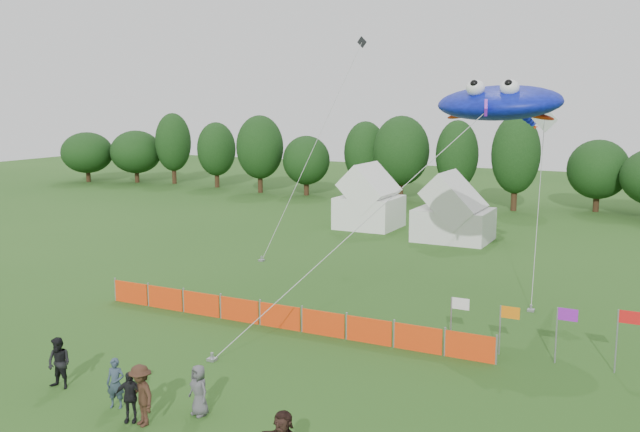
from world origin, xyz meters
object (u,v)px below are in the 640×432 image
at_px(tent_right, 454,214).
at_px(barrier_fence, 280,316).
at_px(spectator_a, 116,383).
at_px(spectator_d, 130,397).
at_px(spectator_e, 199,390).
at_px(spectator_b, 59,363).
at_px(spectator_c, 141,395).
at_px(stingray_kite, 502,103).
at_px(tent_left, 369,202).

xyz_separation_m(tent_right, barrier_fence, (-0.99, -21.28, -1.26)).
relative_size(spectator_a, spectator_d, 1.02).
bearing_deg(barrier_fence, tent_right, 87.34).
xyz_separation_m(spectator_d, spectator_e, (1.54, 1.29, 0.01)).
height_order(spectator_b, spectator_d, spectator_b).
relative_size(barrier_fence, spectator_c, 9.73).
bearing_deg(stingray_kite, tent_left, 129.82).
height_order(tent_right, spectator_a, tent_right).
height_order(tent_left, spectator_c, tent_left).
bearing_deg(barrier_fence, stingray_kite, 47.42).
xyz_separation_m(spectator_c, stingray_kite, (6.11, 17.15, 8.28)).
distance_m(tent_left, spectator_c, 33.39).
distance_m(tent_left, spectator_b, 31.93).
distance_m(spectator_c, spectator_d, 0.49).
bearing_deg(spectator_d, barrier_fence, 66.69).
xyz_separation_m(tent_right, stingray_kite, (6.02, -13.64, 7.44)).
distance_m(tent_left, tent_right, 7.17).
relative_size(tent_left, tent_right, 0.86).
bearing_deg(tent_left, barrier_fence, -75.64).
bearing_deg(spectator_b, spectator_c, -16.93).
xyz_separation_m(tent_left, stingray_kite, (12.94, -15.52, 7.30)).
xyz_separation_m(tent_right, spectator_e, (0.99, -29.46, -0.98)).
xyz_separation_m(tent_left, spectator_d, (6.37, -32.64, -1.13)).
xyz_separation_m(barrier_fence, spectator_b, (-3.30, -8.65, 0.36)).
xyz_separation_m(spectator_d, stingray_kite, (6.57, 17.11, 8.43)).
xyz_separation_m(spectator_c, spectator_d, (-0.46, 0.03, -0.15)).
distance_m(tent_left, spectator_a, 32.55).
xyz_separation_m(spectator_c, spectator_e, (1.08, 1.33, -0.14)).
height_order(barrier_fence, stingray_kite, stingray_kite).
relative_size(barrier_fence, spectator_e, 11.46).
relative_size(tent_right, spectator_b, 2.89).
bearing_deg(spectator_a, spectator_c, -40.30).
height_order(spectator_d, stingray_kite, stingray_kite).
height_order(spectator_d, spectator_e, spectator_e).
height_order(barrier_fence, spectator_d, spectator_d).
height_order(spectator_a, spectator_e, spectator_a).
bearing_deg(spectator_c, spectator_b, -169.02).
distance_m(barrier_fence, spectator_b, 9.26).
bearing_deg(spectator_b, spectator_a, -11.41).
distance_m(barrier_fence, spectator_e, 8.43).
distance_m(spectator_a, spectator_d, 1.18).
bearing_deg(spectator_d, spectator_a, 126.57).
height_order(tent_left, stingray_kite, stingray_kite).
bearing_deg(spectator_c, spectator_a, -178.33).
bearing_deg(tent_left, spectator_c, -78.18).
height_order(tent_left, tent_right, tent_left).
bearing_deg(spectator_c, tent_left, 124.42).
relative_size(spectator_a, spectator_b, 0.92).
relative_size(spectator_c, spectator_d, 1.19).
xyz_separation_m(spectator_a, spectator_c, (1.51, -0.58, 0.13)).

